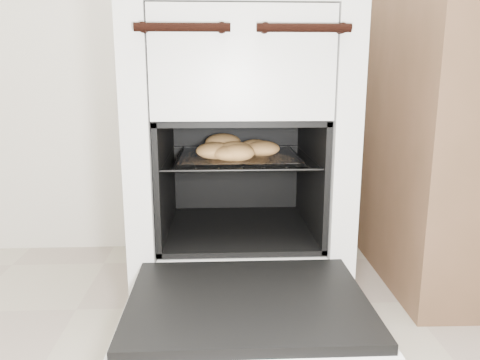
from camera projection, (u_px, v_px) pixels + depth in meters
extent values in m
cube|color=silver|center=(238.00, 150.00, 1.45)|extent=(0.59, 0.63, 0.91)
cylinder|color=black|center=(182.00, 27.00, 1.05)|extent=(0.22, 0.02, 0.02)
cylinder|color=black|center=(304.00, 28.00, 1.06)|extent=(0.22, 0.02, 0.02)
cube|color=black|center=(248.00, 302.00, 1.01)|extent=(0.51, 0.39, 0.02)
cube|color=silver|center=(248.00, 309.00, 1.01)|extent=(0.53, 0.41, 0.02)
cylinder|color=black|center=(167.00, 157.00, 1.37)|extent=(0.01, 0.41, 0.01)
cylinder|color=black|center=(310.00, 156.00, 1.39)|extent=(0.01, 0.41, 0.01)
cylinder|color=black|center=(242.00, 170.00, 1.19)|extent=(0.42, 0.01, 0.01)
cylinder|color=black|center=(236.00, 147.00, 1.57)|extent=(0.42, 0.01, 0.01)
cylinder|color=black|center=(178.00, 157.00, 1.37)|extent=(0.01, 0.39, 0.01)
cylinder|color=black|center=(199.00, 157.00, 1.37)|extent=(0.01, 0.39, 0.01)
cylinder|color=black|center=(219.00, 157.00, 1.38)|extent=(0.01, 0.39, 0.01)
cylinder|color=black|center=(239.00, 157.00, 1.38)|extent=(0.01, 0.39, 0.01)
cylinder|color=black|center=(259.00, 157.00, 1.38)|extent=(0.01, 0.39, 0.01)
cylinder|color=black|center=(279.00, 157.00, 1.38)|extent=(0.01, 0.39, 0.01)
cylinder|color=black|center=(298.00, 156.00, 1.39)|extent=(0.01, 0.39, 0.01)
cube|color=silver|center=(239.00, 156.00, 1.36)|extent=(0.33, 0.30, 0.01)
ellipsoid|color=#B68248|center=(223.00, 142.00, 1.43)|extent=(0.13, 0.13, 0.05)
ellipsoid|color=#B68248|center=(255.00, 147.00, 1.37)|extent=(0.12, 0.12, 0.04)
ellipsoid|color=#B68248|center=(230.00, 153.00, 1.26)|extent=(0.11, 0.11, 0.04)
ellipsoid|color=#B68248|center=(216.00, 151.00, 1.29)|extent=(0.15, 0.15, 0.05)
ellipsoid|color=#B68248|center=(263.00, 148.00, 1.34)|extent=(0.14, 0.14, 0.04)
ellipsoid|color=#B68248|center=(235.00, 150.00, 1.28)|extent=(0.14, 0.14, 0.05)
ellipsoid|color=#B68248|center=(238.00, 152.00, 1.26)|extent=(0.12, 0.12, 0.05)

